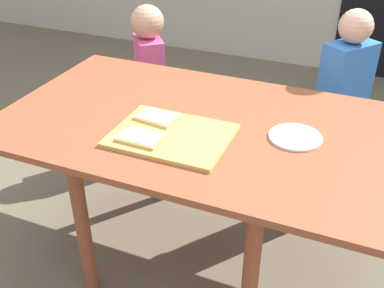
{
  "coord_description": "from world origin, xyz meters",
  "views": [
    {
      "loc": [
        0.6,
        -1.48,
        1.64
      ],
      "look_at": [
        -0.02,
        0.0,
        0.64
      ],
      "focal_mm": 42.72,
      "sensor_mm": 36.0,
      "label": 1
    }
  ],
  "objects_px": {
    "dining_table": "(196,140)",
    "child_right": "(341,103)",
    "cutting_board": "(172,135)",
    "pizza_slice_near_left": "(141,137)",
    "child_left": "(150,72)",
    "plate_white_right": "(295,137)",
    "pizza_slice_far_left": "(157,117)"
  },
  "relations": [
    {
      "from": "dining_table",
      "to": "pizza_slice_near_left",
      "type": "xyz_separation_m",
      "value": [
        -0.13,
        -0.23,
        0.11
      ]
    },
    {
      "from": "plate_white_right",
      "to": "dining_table",
      "type": "bearing_deg",
      "value": -177.49
    },
    {
      "from": "dining_table",
      "to": "child_left",
      "type": "height_order",
      "value": "child_left"
    },
    {
      "from": "pizza_slice_far_left",
      "to": "plate_white_right",
      "type": "xyz_separation_m",
      "value": [
        0.53,
        0.09,
        -0.02
      ]
    },
    {
      "from": "dining_table",
      "to": "child_left",
      "type": "distance_m",
      "value": 0.98
    },
    {
      "from": "dining_table",
      "to": "pizza_slice_near_left",
      "type": "distance_m",
      "value": 0.29
    },
    {
      "from": "pizza_slice_near_left",
      "to": "child_left",
      "type": "height_order",
      "value": "child_left"
    },
    {
      "from": "dining_table",
      "to": "pizza_slice_far_left",
      "type": "distance_m",
      "value": 0.19
    },
    {
      "from": "child_left",
      "to": "child_right",
      "type": "xyz_separation_m",
      "value": [
        1.11,
        -0.08,
        0.04
      ]
    },
    {
      "from": "child_right",
      "to": "pizza_slice_near_left",
      "type": "bearing_deg",
      "value": -124.22
    },
    {
      "from": "cutting_board",
      "to": "child_left",
      "type": "height_order",
      "value": "child_left"
    },
    {
      "from": "cutting_board",
      "to": "child_right",
      "type": "relative_size",
      "value": 0.4
    },
    {
      "from": "dining_table",
      "to": "child_right",
      "type": "distance_m",
      "value": 0.85
    },
    {
      "from": "plate_white_right",
      "to": "child_right",
      "type": "distance_m",
      "value": 0.7
    },
    {
      "from": "pizza_slice_far_left",
      "to": "pizza_slice_near_left",
      "type": "bearing_deg",
      "value": -85.13
    },
    {
      "from": "pizza_slice_far_left",
      "to": "child_left",
      "type": "height_order",
      "value": "child_left"
    },
    {
      "from": "plate_white_right",
      "to": "child_right",
      "type": "relative_size",
      "value": 0.18
    },
    {
      "from": "pizza_slice_far_left",
      "to": "child_left",
      "type": "xyz_separation_m",
      "value": [
        -0.47,
        0.83,
        -0.21
      ]
    },
    {
      "from": "dining_table",
      "to": "child_right",
      "type": "xyz_separation_m",
      "value": [
        0.5,
        0.69,
        -0.05
      ]
    },
    {
      "from": "dining_table",
      "to": "cutting_board",
      "type": "distance_m",
      "value": 0.19
    },
    {
      "from": "pizza_slice_far_left",
      "to": "child_right",
      "type": "relative_size",
      "value": 0.16
    },
    {
      "from": "dining_table",
      "to": "child_left",
      "type": "xyz_separation_m",
      "value": [
        -0.61,
        0.76,
        -0.09
      ]
    },
    {
      "from": "cutting_board",
      "to": "plate_white_right",
      "type": "bearing_deg",
      "value": 21.7
    },
    {
      "from": "pizza_slice_far_left",
      "to": "plate_white_right",
      "type": "bearing_deg",
      "value": 9.33
    },
    {
      "from": "pizza_slice_far_left",
      "to": "child_right",
      "type": "xyz_separation_m",
      "value": [
        0.64,
        0.76,
        -0.17
      ]
    },
    {
      "from": "pizza_slice_near_left",
      "to": "child_right",
      "type": "xyz_separation_m",
      "value": [
        0.63,
        0.92,
        -0.17
      ]
    },
    {
      "from": "plate_white_right",
      "to": "cutting_board",
      "type": "bearing_deg",
      "value": -158.3
    },
    {
      "from": "pizza_slice_near_left",
      "to": "pizza_slice_far_left",
      "type": "xyz_separation_m",
      "value": [
        -0.01,
        0.16,
        0.0
      ]
    },
    {
      "from": "pizza_slice_far_left",
      "to": "plate_white_right",
      "type": "relative_size",
      "value": 0.88
    },
    {
      "from": "pizza_slice_far_left",
      "to": "child_right",
      "type": "bearing_deg",
      "value": 49.79
    },
    {
      "from": "dining_table",
      "to": "child_right",
      "type": "bearing_deg",
      "value": 53.91
    },
    {
      "from": "plate_white_right",
      "to": "child_left",
      "type": "height_order",
      "value": "child_left"
    }
  ]
}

